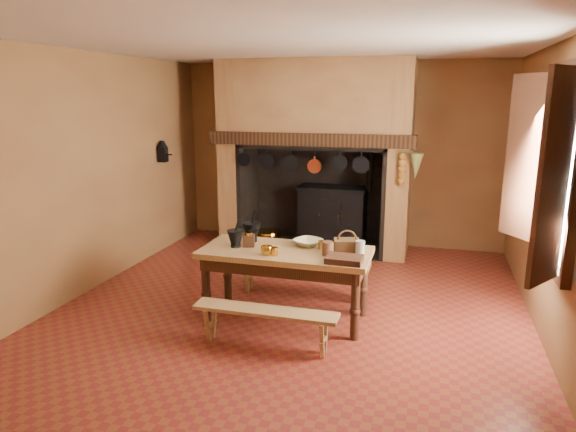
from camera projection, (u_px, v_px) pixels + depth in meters
The scene contains 28 objects.
floor at pixel (294, 306), 5.74m from camera, with size 5.50×5.50×0.00m, color maroon.
ceiling at pixel (295, 43), 5.10m from camera, with size 5.50×5.50×0.00m, color silver.
back_wall at pixel (341, 154), 7.99m from camera, with size 5.00×0.02×2.80m, color olive.
wall_left at pixel (91, 173), 6.08m from camera, with size 0.02×5.50×2.80m, color olive.
wall_right at pixel (554, 194), 4.75m from camera, with size 0.02×5.50×2.80m, color olive.
wall_front at pixel (165, 261), 2.85m from camera, with size 5.00×0.02×2.80m, color olive.
chimney_breast at pixel (316, 129), 7.57m from camera, with size 2.95×0.96×2.80m.
iron_range at pixel (333, 215), 7.93m from camera, with size 1.12×0.55×1.60m.
hearth_pans at pixel (267, 238), 8.08m from camera, with size 0.51×0.62×0.20m.
hanging_pans at pixel (305, 163), 7.21m from camera, with size 1.92×0.29×0.27m.
onion_string at pixel (402, 169), 6.85m from camera, with size 0.12×0.10×0.46m, color #97571B, non-canonical shape.
herb_bunch at pixel (416, 166), 6.79m from camera, with size 0.20×0.20×0.35m, color brown.
window at pixel (549, 167), 4.35m from camera, with size 0.39×1.75×1.76m.
wall_coffee_mill at pixel (163, 150), 7.49m from camera, with size 0.23×0.16×0.31m.
work_table at pixel (286, 261), 5.28m from camera, with size 1.74×0.77×0.75m.
bench_front at pixel (265, 319), 4.73m from camera, with size 1.36×0.24×0.38m.
bench_back at pixel (301, 269), 5.95m from camera, with size 1.59×0.28×0.45m.
mortar_large at pixel (251, 231), 5.53m from camera, with size 0.21×0.21×0.35m.
mortar_small at pixel (235, 238), 5.33m from camera, with size 0.18×0.18×0.30m.
coffee_grinder at pixel (249, 240), 5.37m from camera, with size 0.17×0.15×0.19m.
brass_mug_a at pixel (274, 251), 5.07m from camera, with size 0.07×0.07×0.08m, color #B18329.
brass_mug_b at pixel (322, 245), 5.28m from camera, with size 0.07×0.07×0.08m, color #B18329.
mixing_bowl at pixel (308, 242), 5.39m from camera, with size 0.29×0.29×0.07m, color beige.
stoneware_crock at pixel (327, 248), 5.06m from camera, with size 0.11×0.11×0.14m, color brown.
glass_jar at pixel (360, 249), 5.02m from camera, with size 0.09×0.09×0.16m, color beige.
wicker_basket at pixel (347, 245), 5.13m from camera, with size 0.29×0.24×0.24m.
wooden_tray at pixel (345, 259), 4.85m from camera, with size 0.34×0.24×0.06m, color #341C10.
brass_cup at pixel (267, 250), 5.08m from camera, with size 0.12×0.12×0.09m, color #B18329.
Camera 1 is at (1.40, -5.17, 2.30)m, focal length 32.00 mm.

